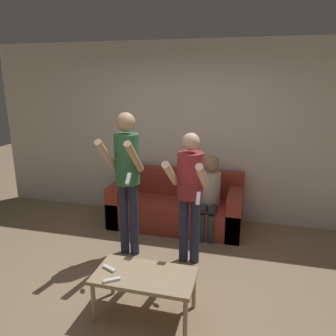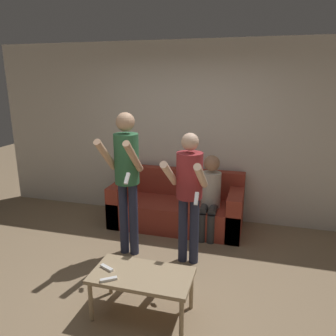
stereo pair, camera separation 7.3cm
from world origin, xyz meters
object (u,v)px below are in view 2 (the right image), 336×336
object	(u,v)px
person_standing_right	(189,186)
remote_far	(107,268)
couch	(177,208)
coffee_table	(142,278)
person_seated	(210,193)
remote_near	(109,279)
person_standing_left	(126,170)

from	to	relation	value
person_standing_right	remote_far	xyz separation A→B (m)	(-0.56, -1.02, -0.53)
couch	coffee_table	size ratio (longest dim) A/B	2.08
person_standing_right	person_seated	bearing A→B (deg)	80.87
remote_near	coffee_table	bearing A→B (deg)	35.58
person_standing_left	person_standing_right	size ratio (longest dim) A/B	1.13
person_standing_left	remote_near	bearing A→B (deg)	-75.78
person_standing_left	remote_far	xyz separation A→B (m)	(0.20, -1.03, -0.66)
person_standing_left	remote_near	world-z (taller)	person_standing_left
person_seated	coffee_table	bearing A→B (deg)	-100.78
remote_far	couch	bearing A→B (deg)	84.95
remote_far	person_standing_right	bearing A→B (deg)	61.28
couch	remote_far	distance (m)	2.02
person_standing_left	person_standing_right	xyz separation A→B (m)	(0.76, -0.01, -0.13)
person_standing_right	coffee_table	xyz separation A→B (m)	(-0.22, -1.01, -0.59)
couch	remote_far	world-z (taller)	couch
person_standing_right	remote_near	xyz separation A→B (m)	(-0.46, -1.18, -0.53)
couch	coffee_table	xyz separation A→B (m)	(0.17, -1.99, 0.11)
person_standing_left	coffee_table	xyz separation A→B (m)	(0.55, -1.01, -0.72)
person_seated	remote_near	distance (m)	2.09
coffee_table	remote_far	size ratio (longest dim) A/B	6.12
couch	person_standing_left	xyz separation A→B (m)	(-0.38, -0.98, 0.83)
person_standing_left	person_seated	world-z (taller)	person_standing_left
person_seated	remote_far	size ratio (longest dim) A/B	7.52
person_standing_right	person_seated	world-z (taller)	person_standing_right
coffee_table	person_standing_right	bearing A→B (deg)	77.89
remote_far	coffee_table	bearing A→B (deg)	2.38
couch	remote_near	size ratio (longest dim) A/B	13.42
person_seated	remote_near	size ratio (longest dim) A/B	7.94
person_standing_left	remote_near	size ratio (longest dim) A/B	12.43
couch	remote_near	distance (m)	2.17
person_standing_right	remote_far	bearing A→B (deg)	-118.72
person_standing_right	person_standing_left	bearing A→B (deg)	179.59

